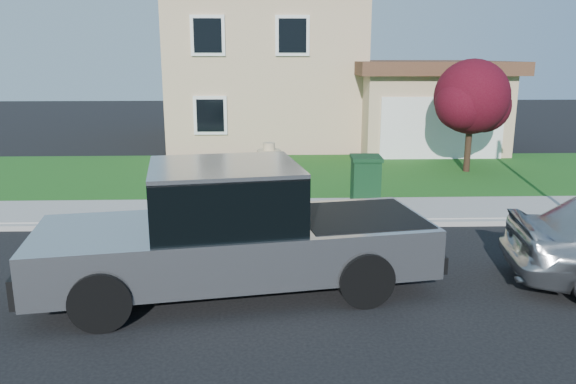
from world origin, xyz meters
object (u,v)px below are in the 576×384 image
(woman, at_px, (269,193))
(trash_bin, at_px, (366,180))
(ornamental_tree, at_px, (473,100))
(pickup_truck, at_px, (234,233))

(woman, bearing_deg, trash_bin, -123.78)
(woman, relative_size, trash_bin, 1.68)
(trash_bin, bearing_deg, ornamental_tree, 47.37)
(pickup_truck, bearing_deg, woman, 68.93)
(pickup_truck, distance_m, woman, 2.95)
(woman, distance_m, ornamental_tree, 9.32)
(pickup_truck, height_order, woman, pickup_truck)
(woman, height_order, ornamental_tree, ornamental_tree)
(ornamental_tree, bearing_deg, pickup_truck, -128.06)
(pickup_truck, xyz_separation_m, trash_bin, (3.07, 5.04, -0.24))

